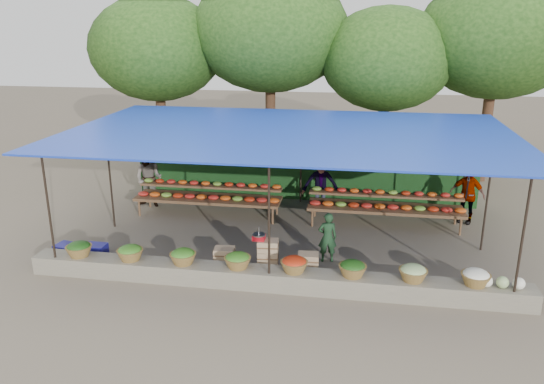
% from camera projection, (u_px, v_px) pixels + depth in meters
% --- Properties ---
extents(ground, '(60.00, 60.00, 0.00)m').
position_uv_depth(ground, '(288.00, 237.00, 13.81)').
color(ground, '#6A604E').
rests_on(ground, ground).
extents(stone_curb, '(10.60, 0.55, 0.40)m').
position_uv_depth(stone_curb, '(270.00, 279.00, 11.16)').
color(stone_curb, '#686353').
rests_on(stone_curb, ground).
extents(stall_canopy, '(10.80, 6.60, 2.82)m').
position_uv_depth(stall_canopy, '(289.00, 136.00, 13.04)').
color(stall_canopy, black).
rests_on(stall_canopy, ground).
extents(produce_baskets, '(8.98, 0.58, 0.34)m').
position_uv_depth(produce_baskets, '(266.00, 263.00, 11.07)').
color(produce_baskets, brown).
rests_on(produce_baskets, stone_curb).
extents(netting_backdrop, '(10.60, 0.06, 2.50)m').
position_uv_depth(netting_backdrop, '(302.00, 161.00, 16.38)').
color(netting_backdrop, '#19461E').
rests_on(netting_backdrop, ground).
extents(tree_row, '(16.51, 5.50, 7.12)m').
position_uv_depth(tree_row, '(328.00, 42.00, 18.00)').
color(tree_row, '#3E2216').
rests_on(tree_row, ground).
extents(fruit_table_left, '(4.21, 0.95, 0.93)m').
position_uv_depth(fruit_table_left, '(209.00, 195.00, 15.27)').
color(fruit_table_left, brown).
rests_on(fruit_table_left, ground).
extents(fruit_table_right, '(4.21, 0.95, 0.93)m').
position_uv_depth(fruit_table_right, '(385.00, 204.00, 14.50)').
color(fruit_table_right, brown).
rests_on(fruit_table_right, ground).
extents(crate_counter, '(2.38, 0.38, 0.77)m').
position_uv_depth(crate_counter, '(267.00, 259.00, 11.81)').
color(crate_counter, '#A67F5F').
rests_on(crate_counter, ground).
extents(weighing_scale, '(0.29, 0.29, 0.31)m').
position_uv_depth(weighing_scale, '(259.00, 237.00, 11.68)').
color(weighing_scale, red).
rests_on(weighing_scale, crate_counter).
extents(vendor_seated, '(0.48, 0.35, 1.20)m').
position_uv_depth(vendor_seated, '(327.00, 237.00, 12.27)').
color(vendor_seated, '#1B3C20').
rests_on(vendor_seated, ground).
extents(customer_left, '(0.91, 0.74, 1.75)m').
position_uv_depth(customer_left, '(149.00, 178.00, 15.89)').
color(customer_left, slate).
rests_on(customer_left, ground).
extents(customer_mid, '(1.19, 0.78, 1.72)m').
position_uv_depth(customer_mid, '(321.00, 183.00, 15.47)').
color(customer_mid, slate).
rests_on(customer_mid, ground).
extents(customer_right, '(1.03, 0.76, 1.62)m').
position_uv_depth(customer_right, '(467.00, 195.00, 14.62)').
color(customer_right, slate).
rests_on(customer_right, ground).
extents(blue_crate_front, '(0.64, 0.51, 0.34)m').
position_uv_depth(blue_crate_front, '(68.00, 251.00, 12.57)').
color(blue_crate_front, navy).
rests_on(blue_crate_front, ground).
extents(blue_crate_back, '(0.51, 0.37, 0.31)m').
position_uv_depth(blue_crate_back, '(96.00, 250.00, 12.65)').
color(blue_crate_back, navy).
rests_on(blue_crate_back, ground).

